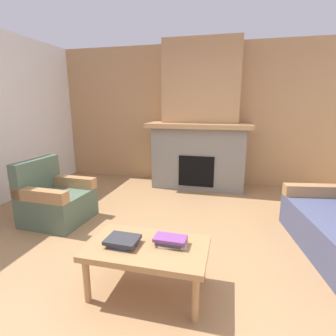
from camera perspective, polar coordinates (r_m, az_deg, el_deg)
The scene contains 7 objects.
ground at distance 2.93m, azimuth -0.38°, elevation -18.79°, with size 9.00×9.00×0.00m, color #9E754C.
wall_back_wood_panel at distance 5.43m, azimuth 7.48°, elevation 11.21°, with size 6.00×0.12×2.70m, color tan.
fireplace at distance 5.07m, azimuth 6.93°, elevation 8.95°, with size 1.90×0.82×2.70m.
armchair at distance 3.94m, azimuth -23.22°, elevation -6.41°, with size 0.80×0.80×0.85m.
coffee_table at distance 2.32m, azimuth -4.43°, elevation -17.46°, with size 1.00×0.60×0.43m.
book_stack_near_edge at distance 2.30m, azimuth -9.99°, elevation -15.22°, with size 0.27×0.22×0.06m.
book_stack_center at distance 2.28m, azimuth 0.66°, elevation -15.34°, with size 0.28×0.21×0.07m.
Camera 1 is at (0.60, -2.40, 1.57)m, focal length 28.21 mm.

